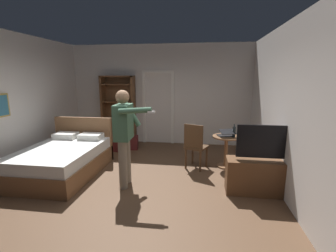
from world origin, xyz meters
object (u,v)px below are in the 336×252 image
at_px(bottle_on_table, 234,132).
at_px(person_blue_shirt, 124,131).
at_px(tv_flatscreen, 263,174).
at_px(bed, 64,159).
at_px(laptop, 226,134).
at_px(suitcase_small, 119,143).
at_px(side_table, 226,146).
at_px(suitcase_dark, 127,142).
at_px(wooden_chair, 195,144).
at_px(bookshelf, 119,107).

distance_m(bottle_on_table, person_blue_shirt, 2.32).
bearing_deg(tv_flatscreen, bed, 174.91).
bearing_deg(person_blue_shirt, bed, 165.78).
xyz_separation_m(laptop, suitcase_small, (-2.72, 0.83, -0.54)).
bearing_deg(side_table, bottle_on_table, -29.74).
xyz_separation_m(tv_flatscreen, suitcase_dark, (-3.10, 2.16, -0.18)).
distance_m(side_table, suitcase_dark, 2.78).
bearing_deg(side_table, wooden_chair, -162.58).
bearing_deg(person_blue_shirt, suitcase_small, 113.09).
distance_m(bed, laptop, 3.44).
height_order(bed, tv_flatscreen, tv_flatscreen).
bearing_deg(side_table, suitcase_small, 163.86).
relative_size(laptop, bottle_on_table, 1.43).
distance_m(bed, tv_flatscreen, 3.87).
relative_size(bookshelf, suitcase_dark, 3.17).
distance_m(side_table, laptop, 0.29).
height_order(tv_flatscreen, suitcase_dark, tv_flatscreen).
relative_size(bookshelf, laptop, 4.89).
relative_size(laptop, person_blue_shirt, 0.23).
xyz_separation_m(side_table, wooden_chair, (-0.67, -0.21, 0.08)).
height_order(laptop, bottle_on_table, bottle_on_table).
distance_m(side_table, person_blue_shirt, 2.30).
relative_size(bookshelf, person_blue_shirt, 1.14).
bearing_deg(bed, tv_flatscreen, -5.09).
relative_size(bookshelf, tv_flatscreen, 1.61).
height_order(side_table, bottle_on_table, bottle_on_table).
relative_size(bed, bottle_on_table, 7.18).
xyz_separation_m(bed, person_blue_shirt, (1.44, -0.37, 0.72)).
relative_size(bed, wooden_chair, 2.06).
relative_size(wooden_chair, suitcase_small, 2.20).
bearing_deg(suitcase_dark, bed, -122.35).
bearing_deg(bookshelf, wooden_chair, -38.00).
xyz_separation_m(side_table, bottle_on_table, (0.14, -0.08, 0.35)).
relative_size(bookshelf, suitcase_small, 4.41).
distance_m(bookshelf, person_blue_shirt, 3.00).
bearing_deg(laptop, bookshelf, 151.04).
height_order(bookshelf, tv_flatscreen, bookshelf).
bearing_deg(bottle_on_table, tv_flatscreen, -70.82).
bearing_deg(bookshelf, side_table, -28.21).
bearing_deg(suitcase_dark, bookshelf, 113.43).
relative_size(person_blue_shirt, suitcase_dark, 2.79).
relative_size(bookshelf, bottle_on_table, 7.00).
bearing_deg(suitcase_small, bed, -94.78).
bearing_deg(wooden_chair, suitcase_small, 154.17).
xyz_separation_m(bookshelf, side_table, (2.99, -1.60, -0.60)).
height_order(bookshelf, wooden_chair, bookshelf).
xyz_separation_m(person_blue_shirt, suitcase_dark, (-0.69, 2.18, -0.85)).
xyz_separation_m(laptop, wooden_chair, (-0.65, -0.17, -0.21)).
relative_size(bookshelf, side_table, 2.83).
bearing_deg(wooden_chair, bookshelf, 142.00).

